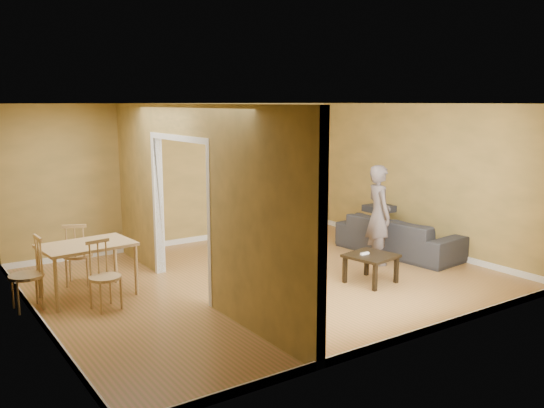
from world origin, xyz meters
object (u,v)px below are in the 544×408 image
at_px(chair_left, 26,274).
at_px(chair_near, 105,275).
at_px(person, 379,206).
at_px(dining_table, 87,249).
at_px(coffee_table, 371,259).
at_px(chair_far, 78,253).
at_px(sofa, 399,230).
at_px(bookshelf, 237,192).

relative_size(chair_left, chair_near, 1.06).
height_order(person, chair_near, person).
distance_m(person, dining_table, 4.56).
distance_m(person, coffee_table, 1.24).
height_order(person, chair_far, person).
relative_size(chair_near, chair_far, 0.96).
relative_size(chair_left, chair_far, 1.03).
distance_m(coffee_table, chair_near, 3.74).
bearing_deg(sofa, chair_far, 68.13).
bearing_deg(person, chair_far, 89.94).
height_order(bookshelf, coffee_table, bookshelf).
relative_size(coffee_table, chair_near, 0.72).
relative_size(person, dining_table, 1.61).
bearing_deg(dining_table, bookshelf, 28.34).
distance_m(bookshelf, dining_table, 3.92).
relative_size(dining_table, chair_left, 1.25).
relative_size(coffee_table, chair_left, 0.67).
distance_m(bookshelf, coffee_table, 3.62).
bearing_deg(bookshelf, person, -70.83).
bearing_deg(chair_near, chair_left, 137.94).
distance_m(coffee_table, chair_far, 4.27).
height_order(sofa, chair_left, chair_left).
xyz_separation_m(coffee_table, chair_near, (-3.58, 1.10, 0.08)).
height_order(sofa, dining_table, sofa).
bearing_deg(chair_near, sofa, -11.11).
relative_size(sofa, bookshelf, 1.24).
distance_m(sofa, coffee_table, 1.80).
height_order(bookshelf, chair_left, bookshelf).
bearing_deg(chair_left, dining_table, 93.38).
distance_m(sofa, chair_far, 5.30).
xyz_separation_m(person, chair_left, (-5.24, 0.93, -0.48)).
distance_m(sofa, person, 0.92).
bearing_deg(person, coffee_table, 150.71).
height_order(chair_near, chair_far, chair_far).
bearing_deg(dining_table, person, -12.79).
distance_m(bookshelf, chair_near, 4.24).
height_order(coffee_table, chair_near, chair_near).
bearing_deg(chair_far, dining_table, 110.76).
bearing_deg(person, chair_near, 105.21).
xyz_separation_m(person, dining_table, (-4.44, 1.01, -0.29)).
bearing_deg(dining_table, chair_left, -174.35).
xyz_separation_m(sofa, bookshelf, (-1.71, 2.64, 0.47)).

